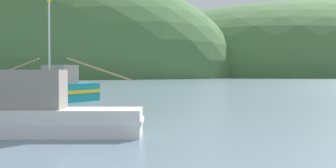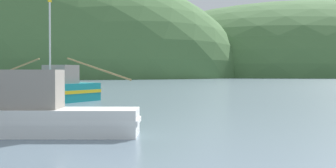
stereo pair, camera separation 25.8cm
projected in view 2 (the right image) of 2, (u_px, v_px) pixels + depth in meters
hill_far_right at (41, 77)px, 185.36m from camera, size 160.71×128.57×85.43m
hill_mid_right at (300, 76)px, 228.49m from camera, size 203.07×162.46×70.89m
hill_far_center at (76, 76)px, 263.38m from camera, size 143.77×115.02×47.65m
fishing_boat_teal at (54, 91)px, 32.35m from camera, size 11.89×8.18×7.15m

